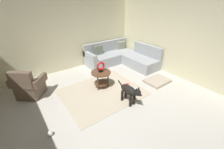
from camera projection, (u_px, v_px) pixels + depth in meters
name	position (u px, v px, depth m)	size (l,w,h in m)	color
ground_plane	(112.00, 108.00, 3.80)	(6.00, 6.00, 0.10)	beige
wall_back	(64.00, 35.00, 5.23)	(6.00, 0.12, 2.70)	beige
wall_right	(184.00, 39.00, 4.70)	(0.12, 6.00, 2.70)	beige
area_rug	(102.00, 92.00, 4.35)	(2.30, 1.90, 0.01)	#BCAD93
sectional_couch	(121.00, 57.00, 6.12)	(2.20, 2.25, 0.88)	#9EA3A8
armchair	(29.00, 87.00, 4.03)	(1.00, 0.98, 0.88)	brown
side_table	(101.00, 75.00, 4.42)	(0.60, 0.60, 0.54)	brown
torus_sculpture	(101.00, 67.00, 4.28)	(0.28, 0.08, 0.33)	black
dog_bed_mat	(157.00, 81.00, 4.86)	(0.80, 0.60, 0.09)	#B2A38E
dog	(130.00, 91.00, 3.72)	(0.25, 0.85, 0.63)	black
dog_toy_ball	(50.00, 133.00, 2.95)	(0.11, 0.11, 0.11)	silver
dog_toy_rope	(127.00, 84.00, 4.71)	(0.05, 0.05, 0.14)	red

